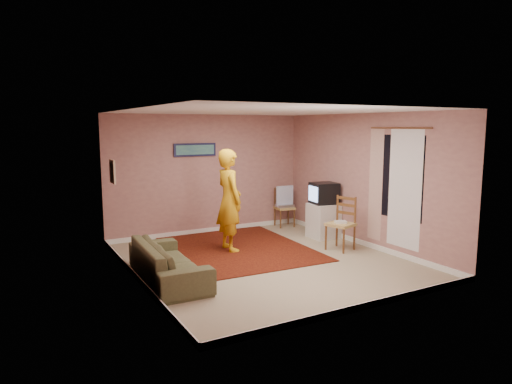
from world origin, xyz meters
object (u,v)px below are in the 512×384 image
chair_a (285,203)px  sofa (168,261)px  crt_tv (324,193)px  person (229,200)px  tv_cabinet (324,221)px  chair_b (341,218)px

chair_a → sofa: bearing=-139.2°
crt_tv → sofa: (-3.74, -1.02, -0.66)m
person → crt_tv: bearing=-91.3°
sofa → tv_cabinet: bearing=-72.7°
tv_cabinet → crt_tv: 0.59m
tv_cabinet → person: bearing=178.3°
chair_a → sofa: size_ratio=0.24×
tv_cabinet → chair_a: chair_a is taller
tv_cabinet → sofa: (-3.75, -1.02, -0.07)m
crt_tv → sofa: crt_tv is taller
crt_tv → chair_a: size_ratio=1.16×
tv_cabinet → chair_a: (-0.13, 1.32, 0.19)m
chair_b → tv_cabinet: bearing=143.4°
sofa → person: person is taller
chair_b → sofa: 3.45m
crt_tv → chair_b: 1.04m
crt_tv → sofa: bearing=-157.2°
sofa → chair_b: bearing=-86.5°
crt_tv → chair_b: crt_tv is taller
person → tv_cabinet: bearing=-91.3°
crt_tv → person: person is taller
chair_a → chair_b: 2.27m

